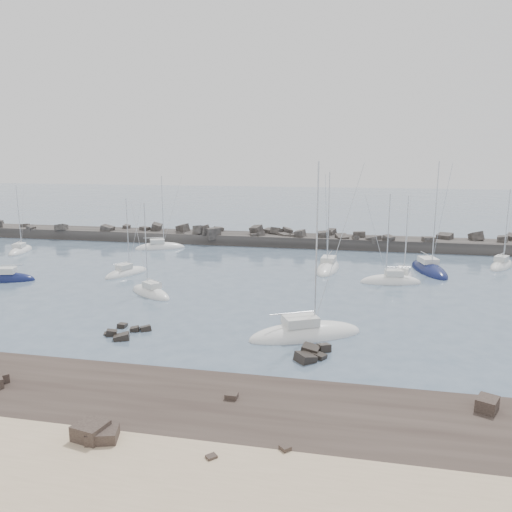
{
  "coord_description": "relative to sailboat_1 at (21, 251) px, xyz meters",
  "views": [
    {
      "loc": [
        16.45,
        -48.43,
        15.74
      ],
      "look_at": [
        3.98,
        12.0,
        3.17
      ],
      "focal_mm": 35.0,
      "sensor_mm": 36.0,
      "label": 1
    }
  ],
  "objects": [
    {
      "name": "sailboat_4",
      "position": [
        21.42,
        7.36,
        0.01
      ],
      "size": [
        8.66,
        5.96,
        13.27
      ],
      "color": "white",
      "rests_on": "ground"
    },
    {
      "name": "breakwater",
      "position": [
        30.68,
        15.23,
        0.21
      ],
      "size": [
        115.0,
        7.52,
        5.0
      ],
      "color": "#2D2A28",
      "rests_on": "ground"
    },
    {
      "name": "rock_shelf",
      "position": [
        38.19,
        -44.75,
        -0.11
      ],
      "size": [
        140.0,
        12.38,
        2.02
      ],
      "color": "#2B221E",
      "rests_on": "ground"
    },
    {
      "name": "rock_cluster_far",
      "position": [
        51.14,
        -33.67,
        -0.05
      ],
      "size": [
        2.9,
        4.03,
        1.57
      ],
      "color": "black",
      "rests_on": "ground"
    },
    {
      "name": "ground",
      "position": [
        37.94,
        -22.74,
        -0.13
      ],
      "size": [
        400.0,
        400.0,
        0.0
      ],
      "primitive_type": "plane",
      "color": "#485B70",
      "rests_on": "ground"
    },
    {
      "name": "sailboat_9",
      "position": [
        58.68,
        -8.68,
        0.02
      ],
      "size": [
        7.79,
        3.44,
        12.14
      ],
      "color": "white",
      "rests_on": "ground"
    },
    {
      "name": "sailboat_11",
      "position": [
        74.69,
        3.87,
        0.02
      ],
      "size": [
        5.67,
        7.63,
        12.01
      ],
      "color": "white",
      "rests_on": "ground"
    },
    {
      "name": "rock_cluster_near",
      "position": [
        34.36,
        -32.2,
        -0.1
      ],
      "size": [
        4.0,
        4.11,
        1.16
      ],
      "color": "black",
      "rests_on": "ground"
    },
    {
      "name": "sailboat_3",
      "position": [
        24.26,
        -11.14,
        -0.0
      ],
      "size": [
        4.75,
        7.15,
        11.0
      ],
      "color": "white",
      "rests_on": "ground"
    },
    {
      "name": "sailboat_6",
      "position": [
        50.52,
        -2.82,
        0.01
      ],
      "size": [
        3.73,
        9.46,
        14.61
      ],
      "color": "white",
      "rests_on": "ground"
    },
    {
      "name": "sailboat_8",
      "position": [
        64.19,
        -1.06,
        0.01
      ],
      "size": [
        5.6,
        10.71,
        16.1
      ],
      "color": "#101745",
      "rests_on": "ground"
    },
    {
      "name": "sailboat_5",
      "position": [
        31.4,
        -19.62,
        0.01
      ],
      "size": [
        7.08,
        5.9,
        11.41
      ],
      "color": "white",
      "rests_on": "ground"
    },
    {
      "name": "sailboat_2",
      "position": [
        10.62,
        -17.41,
        0.02
      ],
      "size": [
        7.91,
        4.29,
        12.18
      ],
      "color": "#101745",
      "rests_on": "ground"
    },
    {
      "name": "sailboat_10",
      "position": [
        60.38,
        -6.1,
        0.01
      ],
      "size": [
        3.65,
        7.52,
        11.61
      ],
      "color": "white",
      "rests_on": "ground"
    },
    {
      "name": "sailboat_7",
      "position": [
        50.23,
        -29.49,
        0.02
      ],
      "size": [
        10.76,
        7.61,
        16.44
      ],
      "color": "white",
      "rests_on": "ground"
    },
    {
      "name": "sailboat_1",
      "position": [
        0.0,
        0.0,
        0.0
      ],
      "size": [
        3.98,
        7.75,
        11.81
      ],
      "color": "white",
      "rests_on": "ground"
    }
  ]
}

